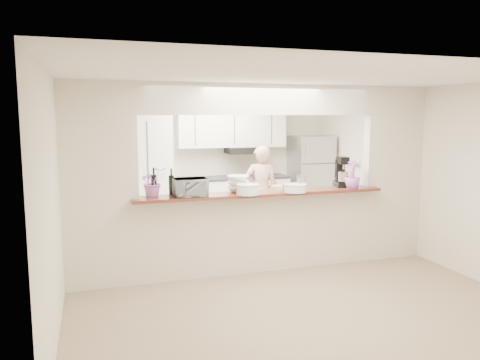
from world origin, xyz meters
name	(u,v)px	position (x,y,z in m)	size (l,w,h in m)	color
floor	(260,270)	(0.00, 0.00, 0.00)	(6.00, 6.00, 0.00)	gray
tile_overlay	(228,241)	(0.00, 1.55, 0.01)	(5.00, 2.90, 0.01)	beige
partition	(261,162)	(0.00, 0.00, 1.48)	(5.00, 0.15, 2.50)	beige
bar_counter	(261,229)	(0.00, 0.00, 0.58)	(3.40, 0.38, 1.09)	beige
kitchen_cabinets	(201,176)	(-0.19, 2.72, 0.97)	(3.15, 0.62, 2.25)	white
refrigerator	(310,178)	(2.05, 2.65, 0.85)	(0.75, 0.70, 1.70)	#A1A1A6
flower_left	(153,182)	(-1.42, 0.05, 1.27)	(0.33, 0.29, 0.37)	#C568AD
wine_bottle_a	(171,185)	(-1.18, 0.07, 1.22)	(0.07, 0.07, 0.34)	black
wine_bottle_b	(154,185)	(-1.40, 0.07, 1.23)	(0.07, 0.07, 0.36)	black
toaster_oven	(190,187)	(-0.97, -0.10, 1.20)	(0.41, 0.28, 0.23)	#A4A3A8
serving_bowls	(238,184)	(-0.30, 0.05, 1.20)	(0.29, 0.29, 0.21)	silver
plate_stack_a	(247,189)	(-0.25, -0.19, 1.16)	(0.29, 0.29, 0.13)	white
plate_stack_b	(295,188)	(0.42, -0.19, 1.14)	(0.30, 0.30, 0.11)	white
red_bowl	(248,189)	(-0.15, 0.08, 1.12)	(0.14, 0.14, 0.07)	maroon
tan_bowl	(277,188)	(0.22, -0.03, 1.13)	(0.16, 0.16, 0.07)	#C7B58C
utensil_caddy	(296,184)	(0.45, -0.15, 1.19)	(0.25, 0.15, 0.23)	silver
stand_mixer	(342,173)	(1.25, 0.06, 1.28)	(0.24, 0.32, 0.43)	black
flower_right	(353,175)	(1.30, -0.15, 1.28)	(0.22, 0.22, 0.38)	#C46FCE
person	(261,192)	(0.65, 1.73, 0.79)	(0.58, 0.38, 1.58)	tan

